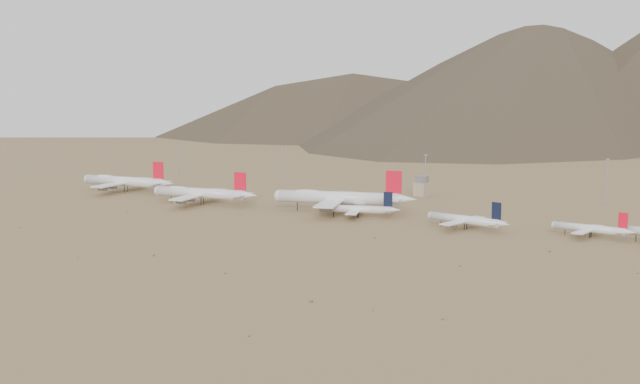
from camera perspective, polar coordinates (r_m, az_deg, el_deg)
The scene contains 13 objects.
ground at distance 445.22m, azimuth -3.64°, elevation -1.79°, with size 3000.00×3000.00×0.00m, color #9B7A50.
widebody_west at distance 558.59m, azimuth -12.40°, elevation 0.69°, with size 66.29×51.41×19.74m.
widebody_centre at distance 498.07m, azimuth -7.63°, elevation -0.06°, with size 64.09×50.06×19.19m.
widebody_east at distance 467.20m, azimuth 1.22°, elevation -0.36°, with size 73.86×58.74×22.75m.
narrowbody_a at distance 450.33m, azimuth 2.51°, elevation -1.11°, with size 39.64×29.62×13.66m.
narrowbody_b at distance 421.44m, azimuth 9.35°, elevation -1.77°, with size 43.91×32.01×14.58m.
narrowbody_c at distance 414.10m, azimuth 16.99°, elevation -2.26°, with size 38.53×27.77×12.72m.
control_tower at distance 532.09m, azimuth 6.55°, elevation 0.31°, with size 8.00×8.00×12.00m.
mast_far_west at distance 628.13m, azimuth -9.07°, elevation 2.21°, with size 2.00×0.60×25.70m.
mast_west at distance 584.25m, azimuth -2.37°, elevation 1.89°, with size 2.00×0.60×25.70m.
mast_centre at distance 522.45m, azimuth 6.76°, elevation 1.15°, with size 2.00×0.60×25.70m.
mast_east at distance 518.09m, azimuth 17.90°, elevation 0.78°, with size 2.00×0.60×25.70m.
desert_scrub at distance 367.82m, azimuth -6.87°, elevation -3.81°, with size 438.38×183.18×0.96m.
Camera 1 is at (255.62, -357.03, 73.52)m, focal length 50.00 mm.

